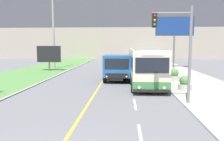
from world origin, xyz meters
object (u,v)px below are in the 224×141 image
(utility_pole_far, at_px, (53,29))
(planter_round_second, at_px, (174,75))
(planter_round_near, at_px, (185,84))
(planter_round_third, at_px, (165,71))
(billboard_small, at_px, (49,55))
(billboard_large, at_px, (175,28))
(planter_round_far, at_px, (160,67))
(city_bus, at_px, (144,65))
(traffic_light_mast, at_px, (179,42))
(dump_truck, at_px, (118,68))

(utility_pole_far, height_order, planter_round_second, utility_pole_far)
(planter_round_near, xyz_separation_m, planter_round_third, (0.10, 8.59, 0.01))
(billboard_small, bearing_deg, planter_round_near, -40.01)
(billboard_large, height_order, planter_round_third, billboard_large)
(planter_round_near, relative_size, planter_round_far, 0.92)
(utility_pole_far, bearing_deg, planter_round_second, -35.98)
(city_bus, xyz_separation_m, planter_round_far, (2.91, 8.90, -1.02))
(city_bus, distance_m, planter_round_third, 5.50)
(traffic_light_mast, bearing_deg, city_bus, 98.95)
(traffic_light_mast, distance_m, planter_round_far, 17.10)
(billboard_large, bearing_deg, planter_round_third, -108.21)
(billboard_large, bearing_deg, planter_round_far, -123.38)
(billboard_large, xyz_separation_m, billboard_small, (-17.69, -4.47, -3.79))
(dump_truck, height_order, planter_round_second, dump_truck)
(city_bus, height_order, traffic_light_mast, traffic_light_mast)
(planter_round_second, xyz_separation_m, planter_round_third, (-0.02, 4.30, -0.04))
(city_bus, bearing_deg, billboard_small, 145.03)
(dump_truck, distance_m, billboard_large, 15.53)
(traffic_light_mast, height_order, billboard_small, traffic_light_mast)
(planter_round_far, bearing_deg, planter_round_third, -91.05)
(planter_round_near, relative_size, planter_round_third, 0.98)
(city_bus, relative_size, planter_round_third, 10.91)
(planter_round_near, bearing_deg, planter_round_second, 88.44)
(dump_truck, xyz_separation_m, planter_round_second, (5.38, -0.26, -0.68))
(billboard_large, distance_m, billboard_small, 18.64)
(planter_round_third, xyz_separation_m, planter_round_far, (0.08, 4.30, 0.03))
(billboard_large, relative_size, planter_round_near, 7.11)
(utility_pole_far, bearing_deg, planter_round_far, -9.01)
(billboard_large, bearing_deg, traffic_light_mast, -101.77)
(dump_truck, xyz_separation_m, billboard_large, (8.10, 12.38, 4.72))
(planter_round_third, bearing_deg, utility_pole_far, 156.10)
(utility_pole_far, xyz_separation_m, planter_round_second, (15.16, -11.01, -5.24))
(billboard_large, xyz_separation_m, planter_round_far, (-2.67, -4.05, -5.41))
(planter_round_near, bearing_deg, planter_round_far, 89.23)
(planter_round_third, bearing_deg, planter_round_second, -89.71)
(dump_truck, bearing_deg, planter_round_far, 56.89)
(dump_truck, height_order, utility_pole_far, utility_pole_far)
(city_bus, bearing_deg, planter_round_near, -55.59)
(utility_pole_far, height_order, planter_round_near, utility_pole_far)
(billboard_small, bearing_deg, dump_truck, -39.53)
(utility_pole_far, distance_m, traffic_light_mast, 23.58)
(city_bus, bearing_deg, planter_round_third, 58.44)
(planter_round_near, xyz_separation_m, planter_round_far, (0.17, 12.89, 0.04))
(city_bus, bearing_deg, traffic_light_mast, -81.05)
(billboard_large, bearing_deg, utility_pole_far, -174.78)
(city_bus, height_order, dump_truck, city_bus)
(city_bus, relative_size, billboard_large, 1.57)
(billboard_small, xyz_separation_m, planter_round_third, (14.95, -3.88, -1.65))
(billboard_small, relative_size, planter_round_third, 3.06)
(planter_round_far, bearing_deg, planter_round_second, -90.38)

